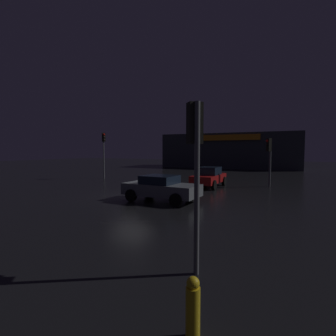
{
  "coord_description": "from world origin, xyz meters",
  "views": [
    {
      "loc": [
        9.19,
        -13.55,
        2.84
      ],
      "look_at": [
        1.53,
        2.12,
        1.64
      ],
      "focal_mm": 27.82,
      "sensor_mm": 36.0,
      "label": 1
    }
  ],
  "objects_px": {
    "traffic_signal_opposite": "(269,153)",
    "fire_hydrant": "(193,308)",
    "traffic_signal_main": "(104,145)",
    "car_far": "(209,177)",
    "traffic_signal_cross_right": "(195,147)",
    "store_building": "(231,151)",
    "car_near": "(161,188)"
  },
  "relations": [
    {
      "from": "traffic_signal_main",
      "to": "fire_hydrant",
      "type": "relative_size",
      "value": 4.72
    },
    {
      "from": "car_near",
      "to": "car_far",
      "type": "height_order",
      "value": "car_far"
    },
    {
      "from": "traffic_signal_opposite",
      "to": "car_far",
      "type": "height_order",
      "value": "traffic_signal_opposite"
    },
    {
      "from": "store_building",
      "to": "traffic_signal_cross_right",
      "type": "height_order",
      "value": "store_building"
    },
    {
      "from": "car_near",
      "to": "fire_hydrant",
      "type": "bearing_deg",
      "value": -59.86
    },
    {
      "from": "car_far",
      "to": "store_building",
      "type": "bearing_deg",
      "value": 98.5
    },
    {
      "from": "traffic_signal_cross_right",
      "to": "fire_hydrant",
      "type": "bearing_deg",
      "value": -70.28
    },
    {
      "from": "traffic_signal_cross_right",
      "to": "store_building",
      "type": "bearing_deg",
      "value": 101.19
    },
    {
      "from": "traffic_signal_opposite",
      "to": "car_far",
      "type": "distance_m",
      "value": 4.99
    },
    {
      "from": "traffic_signal_cross_right",
      "to": "car_far",
      "type": "bearing_deg",
      "value": 105.79
    },
    {
      "from": "store_building",
      "to": "fire_hydrant",
      "type": "bearing_deg",
      "value": -78.35
    },
    {
      "from": "store_building",
      "to": "traffic_signal_cross_right",
      "type": "relative_size",
      "value": 5.46
    },
    {
      "from": "car_far",
      "to": "fire_hydrant",
      "type": "xyz_separation_m",
      "value": [
        4.63,
        -15.83,
        -0.31
      ]
    },
    {
      "from": "store_building",
      "to": "traffic_signal_opposite",
      "type": "distance_m",
      "value": 23.33
    },
    {
      "from": "traffic_signal_opposite",
      "to": "car_near",
      "type": "height_order",
      "value": "traffic_signal_opposite"
    },
    {
      "from": "traffic_signal_cross_right",
      "to": "fire_hydrant",
      "type": "distance_m",
      "value": 3.27
    },
    {
      "from": "traffic_signal_opposite",
      "to": "fire_hydrant",
      "type": "relative_size",
      "value": 3.88
    },
    {
      "from": "traffic_signal_cross_right",
      "to": "car_near",
      "type": "relative_size",
      "value": 0.9
    },
    {
      "from": "store_building",
      "to": "traffic_signal_opposite",
      "type": "bearing_deg",
      "value": -70.61
    },
    {
      "from": "traffic_signal_main",
      "to": "fire_hydrant",
      "type": "xyz_separation_m",
      "value": [
        15.83,
        -16.99,
        -2.91
      ]
    },
    {
      "from": "traffic_signal_cross_right",
      "to": "car_near",
      "type": "distance_m",
      "value": 8.81
    },
    {
      "from": "store_building",
      "to": "car_near",
      "type": "bearing_deg",
      "value": -84.67
    },
    {
      "from": "traffic_signal_main",
      "to": "car_far",
      "type": "relative_size",
      "value": 1.11
    },
    {
      "from": "traffic_signal_opposite",
      "to": "traffic_signal_cross_right",
      "type": "height_order",
      "value": "traffic_signal_cross_right"
    },
    {
      "from": "fire_hydrant",
      "to": "traffic_signal_main",
      "type": "bearing_deg",
      "value": 132.98
    },
    {
      "from": "traffic_signal_cross_right",
      "to": "car_far",
      "type": "xyz_separation_m",
      "value": [
        -3.89,
        13.76,
        -2.12
      ]
    },
    {
      "from": "traffic_signal_cross_right",
      "to": "fire_hydrant",
      "type": "relative_size",
      "value": 4.04
    },
    {
      "from": "store_building",
      "to": "traffic_signal_opposite",
      "type": "relative_size",
      "value": 5.7
    },
    {
      "from": "car_far",
      "to": "fire_hydrant",
      "type": "bearing_deg",
      "value": -73.69
    },
    {
      "from": "car_far",
      "to": "traffic_signal_cross_right",
      "type": "bearing_deg",
      "value": -74.21
    },
    {
      "from": "store_building",
      "to": "fire_hydrant",
      "type": "distance_m",
      "value": 40.85
    },
    {
      "from": "traffic_signal_main",
      "to": "traffic_signal_opposite",
      "type": "xyz_separation_m",
      "value": [
        15.34,
        0.95,
        -0.77
      ]
    }
  ]
}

